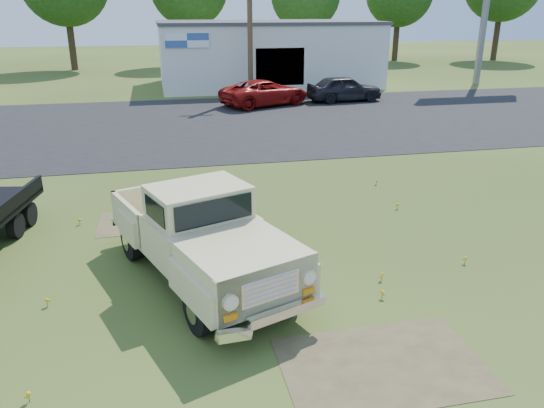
# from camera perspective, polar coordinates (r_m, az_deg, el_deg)

# --- Properties ---
(ground) EXTENTS (140.00, 140.00, 0.00)m
(ground) POSITION_cam_1_polar(r_m,az_deg,el_deg) (10.42, -2.57, -8.18)
(ground) COLOR #2E4315
(ground) RESTS_ON ground
(asphalt_lot) EXTENTS (90.00, 14.00, 0.02)m
(asphalt_lot) POSITION_cam_1_polar(r_m,az_deg,el_deg) (24.58, -8.66, 8.48)
(asphalt_lot) COLOR black
(asphalt_lot) RESTS_ON ground
(dirt_patch_a) EXTENTS (3.00, 2.00, 0.01)m
(dirt_patch_a) POSITION_cam_1_polar(r_m,az_deg,el_deg) (8.37, 11.81, -16.61)
(dirt_patch_a) COLOR #4F422A
(dirt_patch_a) RESTS_ON ground
(dirt_patch_b) EXTENTS (2.20, 1.60, 0.01)m
(dirt_patch_b) POSITION_cam_1_polar(r_m,az_deg,el_deg) (13.49, -13.57, -1.86)
(dirt_patch_b) COLOR #4F422A
(dirt_patch_b) RESTS_ON ground
(commercial_building) EXTENTS (14.20, 8.20, 4.15)m
(commercial_building) POSITION_cam_1_polar(r_m,az_deg,el_deg) (36.90, -0.58, 15.93)
(commercial_building) COLOR silver
(commercial_building) RESTS_ON ground
(utility_pole_mid) EXTENTS (1.60, 0.30, 9.00)m
(utility_pole_mid) POSITION_cam_1_polar(r_m,az_deg,el_deg) (31.51, -2.41, 19.70)
(utility_pole_mid) COLOR #4A3822
(utility_pole_mid) RESTS_ON ground
(vintage_pickup_truck) EXTENTS (3.79, 5.70, 1.93)m
(vintage_pickup_truck) POSITION_cam_1_polar(r_m,az_deg,el_deg) (10.11, -7.73, -3.20)
(vintage_pickup_truck) COLOR beige
(vintage_pickup_truck) RESTS_ON ground
(red_pickup) EXTENTS (5.35, 3.94, 1.35)m
(red_pickup) POSITION_cam_1_polar(r_m,az_deg,el_deg) (29.00, -0.77, 11.87)
(red_pickup) COLOR maroon
(red_pickup) RESTS_ON ground
(dark_sedan) EXTENTS (4.29, 1.99, 1.42)m
(dark_sedan) POSITION_cam_1_polar(r_m,az_deg,el_deg) (30.59, 7.78, 12.20)
(dark_sedan) COLOR black
(dark_sedan) RESTS_ON ground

